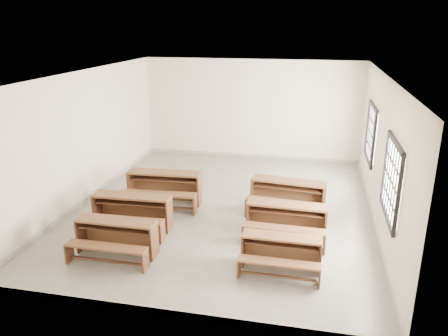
% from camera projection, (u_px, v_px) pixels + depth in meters
% --- Properties ---
extents(room, '(8.50, 8.50, 3.20)m').
position_uv_depth(room, '(228.00, 121.00, 9.97)').
color(room, gray).
rests_on(room, ground).
extents(desk_set_0, '(1.56, 0.81, 0.70)m').
position_uv_depth(desk_set_0, '(116.00, 235.00, 8.36)').
color(desk_set_0, brown).
rests_on(desk_set_0, ground).
extents(desk_set_1, '(1.72, 0.94, 0.76)m').
position_uv_depth(desk_set_1, '(132.00, 210.00, 9.42)').
color(desk_set_1, brown).
rests_on(desk_set_1, ground).
extents(desk_set_2, '(1.85, 1.05, 0.81)m').
position_uv_depth(desk_set_2, '(164.00, 185.00, 10.73)').
color(desk_set_2, brown).
rests_on(desk_set_2, ground).
extents(desk_set_3, '(1.44, 0.76, 0.65)m').
position_uv_depth(desk_set_3, '(281.00, 251.00, 7.86)').
color(desk_set_3, brown).
rests_on(desk_set_3, ground).
extents(desk_set_4, '(1.67, 0.91, 0.74)m').
position_uv_depth(desk_set_4, '(286.00, 218.00, 9.02)').
color(desk_set_4, brown).
rests_on(desk_set_4, ground).
extents(desk_set_5, '(1.82, 1.09, 0.78)m').
position_uv_depth(desk_set_5, '(288.00, 194.00, 10.25)').
color(desk_set_5, brown).
rests_on(desk_set_5, ground).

